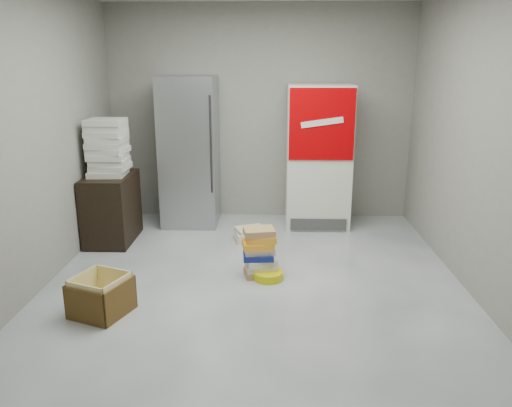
{
  "coord_description": "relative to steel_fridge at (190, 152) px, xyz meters",
  "views": [
    {
      "loc": [
        0.15,
        -4.19,
        2.06
      ],
      "look_at": [
        0.0,
        0.7,
        0.67
      ],
      "focal_mm": 35.0,
      "sensor_mm": 36.0,
      "label": 1
    }
  ],
  "objects": [
    {
      "name": "ground",
      "position": [
        0.9,
        -2.13,
        -0.95
      ],
      "size": [
        5.0,
        5.0,
        0.0
      ],
      "primitive_type": "plane",
      "color": "silver",
      "rests_on": "ground"
    },
    {
      "name": "room_shell",
      "position": [
        0.9,
        -2.13,
        0.85
      ],
      "size": [
        4.04,
        5.04,
        2.82
      ],
      "color": "gray",
      "rests_on": "ground"
    },
    {
      "name": "steel_fridge",
      "position": [
        0.0,
        0.0,
        0.0
      ],
      "size": [
        0.7,
        0.72,
        1.9
      ],
      "color": "#ACAFB4",
      "rests_on": "ground"
    },
    {
      "name": "coke_cooler",
      "position": [
        1.65,
        -0.01,
        -0.05
      ],
      "size": [
        0.8,
        0.73,
        1.8
      ],
      "color": "silver",
      "rests_on": "ground"
    },
    {
      "name": "wood_shelf",
      "position": [
        -0.83,
        -0.73,
        -0.55
      ],
      "size": [
        0.5,
        0.8,
        0.8
      ],
      "primitive_type": "cube",
      "color": "black",
      "rests_on": "ground"
    },
    {
      "name": "supply_box_stack",
      "position": [
        -0.82,
        -0.73,
        0.17
      ],
      "size": [
        0.45,
        0.44,
        0.65
      ],
      "color": "silver",
      "rests_on": "wood_shelf"
    },
    {
      "name": "phonebook_stack_main",
      "position": [
        0.94,
        -1.7,
        -0.7
      ],
      "size": [
        0.37,
        0.31,
        0.5
      ],
      "rotation": [
        0.0,
        0.0,
        0.23
      ],
      "color": "#AE8052",
      "rests_on": "ground"
    },
    {
      "name": "phonebook_stack_side",
      "position": [
        0.8,
        -0.68,
        -0.87
      ],
      "size": [
        0.41,
        0.38,
        0.15
      ],
      "rotation": [
        0.0,
        0.0,
        0.35
      ],
      "color": "beige",
      "rests_on": "ground"
    },
    {
      "name": "cardboard_box",
      "position": [
        -0.38,
        -2.53,
        -0.81
      ],
      "size": [
        0.54,
        0.54,
        0.34
      ],
      "rotation": [
        0.0,
        0.0,
        -0.37
      ],
      "color": "gold",
      "rests_on": "ground"
    },
    {
      "name": "bucket_lid",
      "position": [
        1.03,
        -1.78,
        -0.91
      ],
      "size": [
        0.33,
        0.33,
        0.08
      ],
      "primitive_type": "cylinder",
      "rotation": [
        0.0,
        0.0,
        -0.1
      ],
      "color": "#D7D007",
      "rests_on": "ground"
    }
  ]
}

